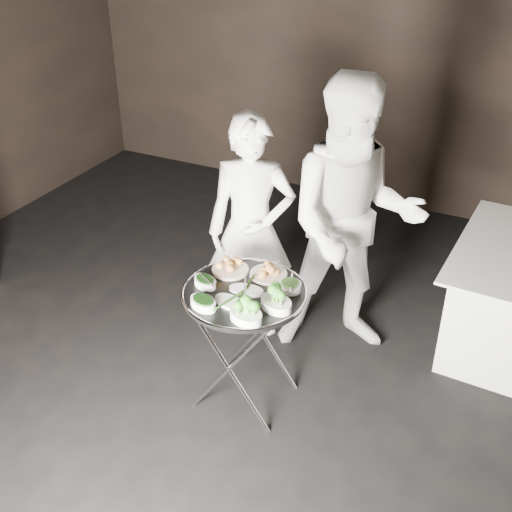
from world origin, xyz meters
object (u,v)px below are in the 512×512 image
at_px(serving_tray, 244,293).
at_px(waiter_left, 251,230).
at_px(waiter_right, 353,222).
at_px(tray_stand, 245,342).

relative_size(serving_tray, waiter_left, 0.45).
xyz_separation_m(serving_tray, waiter_right, (0.36, 0.80, 0.15)).
bearing_deg(waiter_left, serving_tray, -88.87).
height_order(serving_tray, waiter_right, waiter_right).
bearing_deg(tray_stand, waiter_right, 65.89).
distance_m(serving_tray, waiter_right, 0.89).
bearing_deg(waiter_right, serving_tray, -138.99).
height_order(serving_tray, waiter_left, waiter_left).
distance_m(tray_stand, waiter_right, 1.01).
distance_m(tray_stand, serving_tray, 0.35).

